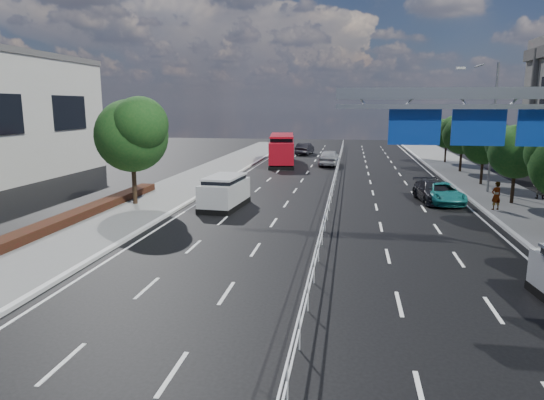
# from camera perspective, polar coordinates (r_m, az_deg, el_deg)

# --- Properties ---
(ground) EXTENTS (160.00, 160.00, 0.00)m
(ground) POSITION_cam_1_polar(r_m,az_deg,el_deg) (11.62, 2.33, -20.86)
(ground) COLOR black
(ground) RESTS_ON ground
(median_fence) EXTENTS (0.05, 85.00, 1.02)m
(median_fence) POSITION_cam_1_polar(r_m,az_deg,el_deg) (32.80, 7.10, 1.12)
(median_fence) COLOR silver
(median_fence) RESTS_ON ground
(overhead_gantry) EXTENTS (10.24, 0.38, 7.45)m
(overhead_gantry) POSITION_cam_1_polar(r_m,az_deg,el_deg) (20.63, 25.27, 8.53)
(overhead_gantry) COLOR gray
(overhead_gantry) RESTS_ON ground
(streetlight_far) EXTENTS (2.78, 2.40, 9.00)m
(streetlight_far) POSITION_cam_1_polar(r_m,az_deg,el_deg) (37.01, 24.17, 8.67)
(streetlight_far) COLOR gray
(streetlight_far) RESTS_ON ground
(near_tree_back) EXTENTS (4.84, 4.51, 6.69)m
(near_tree_back) POSITION_cam_1_polar(r_m,az_deg,el_deg) (30.74, -16.12, 7.78)
(near_tree_back) COLOR black
(near_tree_back) RESTS_ON ground
(far_tree_e) EXTENTS (3.63, 3.38, 5.13)m
(far_tree_e) POSITION_cam_1_polar(r_m,az_deg,el_deg) (33.44, 26.92, 5.44)
(far_tree_e) COLOR black
(far_tree_e) RESTS_ON ground
(far_tree_f) EXTENTS (3.52, 3.28, 5.02)m
(far_tree_f) POSITION_cam_1_polar(r_m,az_deg,el_deg) (40.64, 23.76, 6.40)
(far_tree_f) COLOR black
(far_tree_f) RESTS_ON ground
(far_tree_g) EXTENTS (3.96, 3.69, 5.45)m
(far_tree_g) POSITION_cam_1_polar(r_m,az_deg,el_deg) (47.91, 21.59, 7.44)
(far_tree_g) COLOR black
(far_tree_g) RESTS_ON ground
(far_tree_h) EXTENTS (3.41, 3.18, 4.91)m
(far_tree_h) POSITION_cam_1_polar(r_m,az_deg,el_deg) (55.27, 19.94, 7.60)
(far_tree_h) COLOR black
(far_tree_h) RESTS_ON ground
(white_minivan) EXTENTS (2.30, 4.68, 1.97)m
(white_minivan) POSITION_cam_1_polar(r_m,az_deg,el_deg) (29.56, -5.60, 0.93)
(white_minivan) COLOR black
(white_minivan) RESTS_ON ground
(red_bus) EXTENTS (3.80, 10.69, 3.13)m
(red_bus) POSITION_cam_1_polar(r_m,az_deg,el_deg) (51.68, 1.18, 6.06)
(red_bus) COLOR black
(red_bus) RESTS_ON ground
(near_car_silver) EXTENTS (2.25, 4.97, 1.65)m
(near_car_silver) POSITION_cam_1_polar(r_m,az_deg,el_deg) (50.73, 6.79, 4.98)
(near_car_silver) COLOR #9D9FA3
(near_car_silver) RESTS_ON ground
(near_car_dark) EXTENTS (2.13, 4.60, 1.46)m
(near_car_dark) POSITION_cam_1_polar(r_m,az_deg,el_deg) (62.00, 3.87, 6.04)
(near_car_dark) COLOR black
(near_car_dark) RESTS_ON ground
(parked_car_teal) EXTENTS (2.70, 4.87, 1.29)m
(parked_car_teal) POSITION_cam_1_polar(r_m,az_deg,el_deg) (32.79, 19.32, 0.79)
(parked_car_teal) COLOR #197473
(parked_car_teal) RESTS_ON ground
(parked_car_dark) EXTENTS (2.41, 4.79, 1.34)m
(parked_car_dark) POSITION_cam_1_polar(r_m,az_deg,el_deg) (33.05, 18.43, 0.96)
(parked_car_dark) COLOR black
(parked_car_dark) RESTS_ON ground
(pedestrian_a) EXTENTS (0.72, 0.62, 1.67)m
(pedestrian_a) POSITION_cam_1_polar(r_m,az_deg,el_deg) (31.09, 24.87, 0.46)
(pedestrian_a) COLOR gray
(pedestrian_a) RESTS_ON sidewalk_far
(pedestrian_b) EXTENTS (0.92, 0.83, 1.54)m
(pedestrian_b) POSITION_cam_1_polar(r_m,az_deg,el_deg) (36.15, 28.95, 1.35)
(pedestrian_b) COLOR gray
(pedestrian_b) RESTS_ON sidewalk_far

